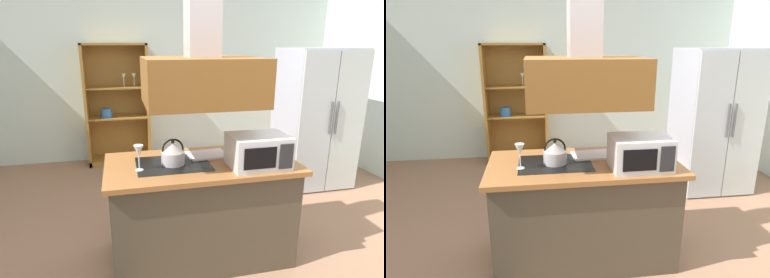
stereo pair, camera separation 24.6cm
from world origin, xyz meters
The scene contains 10 objects.
ground_plane centered at (0.00, 0.00, 0.00)m, with size 7.80×7.80×0.00m, color #946B51.
wall_back centered at (0.00, 3.00, 1.35)m, with size 6.00×0.12×2.70m, color silver.
kitchen_island centered at (-0.01, 0.09, 0.45)m, with size 1.59×0.80×0.90m.
range_hood centered at (-0.01, 0.09, 1.70)m, with size 0.90×0.70×1.31m.
refrigerator centered at (1.87, 1.36, 0.90)m, with size 0.90×0.78×1.81m.
dish_cabinet centered at (-0.69, 2.78, 0.83)m, with size 0.96×0.40×1.86m.
kettle centered at (-0.25, 0.09, 0.99)m, with size 0.19×0.19×0.22m.
cutting_board centered at (0.08, 0.24, 0.91)m, with size 0.34×0.24×0.02m, color white.
microwave centered at (0.41, -0.10, 1.03)m, with size 0.46×0.35×0.26m.
wine_glass_on_counter centered at (-0.53, 0.02, 1.05)m, with size 0.08×0.08×0.21m.
Camera 2 is at (-0.40, -2.42, 1.85)m, focal length 30.25 mm.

